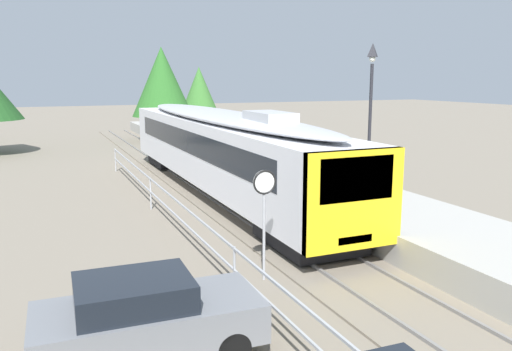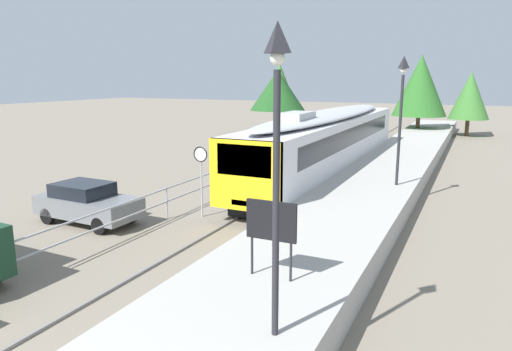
# 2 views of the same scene
# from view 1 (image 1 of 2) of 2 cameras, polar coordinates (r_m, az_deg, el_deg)

# --- Properties ---
(ground_plane) EXTENTS (160.00, 160.00, 0.00)m
(ground_plane) POSITION_cam_1_polar(r_m,az_deg,el_deg) (21.46, -11.21, -2.97)
(ground_plane) COLOR slate
(track_rails) EXTENTS (3.20, 60.00, 0.14)m
(track_rails) POSITION_cam_1_polar(r_m,az_deg,el_deg) (22.24, -3.64, -2.22)
(track_rails) COLOR slate
(track_rails) RESTS_ON ground
(commuter_train) EXTENTS (2.82, 20.71, 3.74)m
(commuter_train) POSITION_cam_1_polar(r_m,az_deg,el_deg) (22.19, -4.00, 3.30)
(commuter_train) COLOR silver
(commuter_train) RESTS_ON track_rails
(station_platform) EXTENTS (3.90, 60.00, 0.90)m
(station_platform) POSITION_cam_1_polar(r_m,az_deg,el_deg) (23.42, 3.86, -0.53)
(station_platform) COLOR #A8A59E
(station_platform) RESTS_ON ground
(platform_lamp_mid_platform) EXTENTS (0.34, 0.34, 5.35)m
(platform_lamp_mid_platform) POSITION_cam_1_polar(r_m,az_deg,el_deg) (20.00, 12.55, 9.38)
(platform_lamp_mid_platform) COLOR #232328
(platform_lamp_mid_platform) RESTS_ON station_platform
(speed_limit_sign) EXTENTS (0.61, 0.10, 2.81)m
(speed_limit_sign) POSITION_cam_1_polar(r_m,az_deg,el_deg) (12.63, 0.93, -2.40)
(speed_limit_sign) COLOR #9EA0A5
(speed_limit_sign) RESTS_ON ground
(carpark_fence) EXTENTS (0.06, 36.06, 1.25)m
(carpark_fence) POSITION_cam_1_polar(r_m,az_deg,el_deg) (11.88, -2.39, -9.38)
(carpark_fence) COLOR #9EA0A5
(carpark_fence) RESTS_ON ground
(parked_hatchback_grey) EXTENTS (4.06, 1.89, 1.53)m
(parked_hatchback_grey) POSITION_cam_1_polar(r_m,az_deg,el_deg) (9.78, -11.99, -14.94)
(parked_hatchback_grey) COLOR slate
(parked_hatchback_grey) RESTS_ON ground
(tree_behind_carpark) EXTENTS (3.61, 3.61, 5.97)m
(tree_behind_carpark) POSITION_cam_1_polar(r_m,az_deg,el_deg) (46.40, -6.25, 9.09)
(tree_behind_carpark) COLOR brown
(tree_behind_carpark) RESTS_ON ground
(tree_behind_station_far) EXTENTS (4.78, 4.78, 7.41)m
(tree_behind_station_far) POSITION_cam_1_polar(r_m,az_deg,el_deg) (42.11, -10.29, 10.09)
(tree_behind_station_far) COLOR brown
(tree_behind_station_far) RESTS_ON ground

